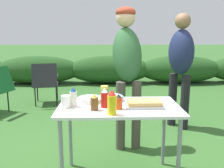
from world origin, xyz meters
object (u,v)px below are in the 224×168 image
at_px(mayo_bottle, 73,97).
at_px(standing_person_in_dark_puffer, 181,61).
at_px(standing_person_in_red_jacket, 127,59).
at_px(camp_chair_green_behind_table, 46,82).
at_px(plate_stack, 90,100).
at_px(paper_cup_stack, 66,102).
at_px(mustard_bottle, 112,103).
at_px(relish_jar, 105,96).
at_px(hot_sauce_bottle, 118,102).
at_px(food_tray, 144,103).
at_px(ketchup_bottle, 105,98).
at_px(beer_bottle, 94,102).
at_px(mixing_bowl, 114,97).
at_px(folding_table, 119,114).

height_order(mayo_bottle, standing_person_in_dark_puffer, standing_person_in_dark_puffer).
distance_m(standing_person_in_red_jacket, camp_chair_green_behind_table, 2.40).
distance_m(plate_stack, mayo_bottle, 0.22).
relative_size(paper_cup_stack, mustard_bottle, 0.55).
height_order(plate_stack, standing_person_in_red_jacket, standing_person_in_red_jacket).
relative_size(mustard_bottle, standing_person_in_red_jacket, 0.12).
xyz_separation_m(standing_person_in_red_jacket, standing_person_in_dark_puffer, (0.83, 0.58, -0.09)).
distance_m(plate_stack, relish_jar, 0.19).
bearing_deg(camp_chair_green_behind_table, plate_stack, -76.49).
bearing_deg(hot_sauce_bottle, standing_person_in_dark_puffer, 56.60).
bearing_deg(mayo_bottle, paper_cup_stack, -144.76).
xyz_separation_m(paper_cup_stack, mustard_bottle, (0.40, -0.19, 0.04)).
bearing_deg(food_tray, mayo_bottle, 179.23).
bearing_deg(relish_jar, ketchup_bottle, -89.06).
bearing_deg(standing_person_in_dark_puffer, paper_cup_stack, -83.79).
xyz_separation_m(beer_bottle, mayo_bottle, (-0.19, 0.11, 0.02)).
relative_size(food_tray, paper_cup_stack, 2.97).
distance_m(paper_cup_stack, standing_person_in_red_jacket, 1.09).
bearing_deg(paper_cup_stack, standing_person_in_dark_puffer, 44.99).
distance_m(paper_cup_stack, standing_person_in_dark_puffer, 2.04).
xyz_separation_m(mixing_bowl, mayo_bottle, (-0.37, -0.19, 0.05)).
xyz_separation_m(food_tray, hot_sauce_bottle, (-0.24, -0.08, 0.04)).
xyz_separation_m(beer_bottle, standing_person_in_dark_puffer, (1.18, 1.50, 0.19)).
xyz_separation_m(mustard_bottle, camp_chair_green_behind_table, (-1.22, 2.87, -0.37)).
bearing_deg(ketchup_bottle, mixing_bowl, 66.76).
distance_m(mixing_bowl, hot_sauce_bottle, 0.28).
distance_m(mixing_bowl, camp_chair_green_behind_table, 2.76).
relative_size(relish_jar, mustard_bottle, 0.87).
bearing_deg(mayo_bottle, plate_stack, 48.41).
relative_size(ketchup_bottle, standing_person_in_dark_puffer, 0.10).
distance_m(food_tray, standing_person_in_dark_puffer, 1.60).
distance_m(ketchup_bottle, standing_person_in_dark_puffer, 1.80).
bearing_deg(hot_sauce_bottle, relish_jar, 131.66).
relative_size(plate_stack, paper_cup_stack, 2.17).
distance_m(food_tray, mustard_bottle, 0.38).
distance_m(beer_bottle, standing_person_in_dark_puffer, 1.92).
xyz_separation_m(plate_stack, mixing_bowl, (0.23, 0.03, 0.01)).
distance_m(mayo_bottle, standing_person_in_dark_puffer, 1.96).
xyz_separation_m(hot_sauce_bottle, ketchup_bottle, (-0.12, 0.06, 0.02)).
bearing_deg(hot_sauce_bottle, food_tray, 18.48).
xyz_separation_m(paper_cup_stack, standing_person_in_dark_puffer, (1.44, 1.44, 0.20)).
relative_size(beer_bottle, standing_person_in_dark_puffer, 0.09).
xyz_separation_m(plate_stack, ketchup_bottle, (0.14, -0.19, 0.06)).
xyz_separation_m(beer_bottle, camp_chair_green_behind_table, (-1.07, 2.74, -0.34)).
height_order(paper_cup_stack, standing_person_in_dark_puffer, standing_person_in_dark_puffer).
bearing_deg(standing_person_in_dark_puffer, camp_chair_green_behind_table, -157.61).
relative_size(folding_table, standing_person_in_red_jacket, 0.65).
bearing_deg(paper_cup_stack, ketchup_bottle, 2.66).
relative_size(relish_jar, camp_chair_green_behind_table, 0.21).
height_order(ketchup_bottle, standing_person_in_red_jacket, standing_person_in_red_jacket).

